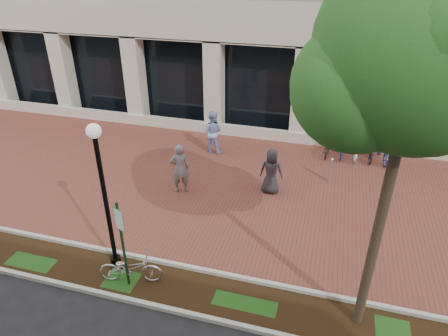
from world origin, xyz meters
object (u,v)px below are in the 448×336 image
(street_tree, at_px, (420,64))
(pedestrian_mid, at_px, (213,132))
(bollard, at_px, (331,170))
(parking_sign, at_px, (121,235))
(locked_bicycle, at_px, (130,268))
(pedestrian_left, at_px, (180,168))
(pedestrian_right, at_px, (271,172))
(bike_rack_cluster, at_px, (356,147))
(lamppost, at_px, (104,192))

(street_tree, distance_m, pedestrian_mid, 10.95)
(bollard, bearing_deg, parking_sign, -125.04)
(street_tree, bearing_deg, bollard, 99.17)
(pedestrian_mid, bearing_deg, locked_bicycle, 94.78)
(locked_bicycle, xyz_separation_m, pedestrian_left, (-0.37, 4.54, 0.49))
(locked_bicycle, distance_m, pedestrian_right, 6.02)
(parking_sign, bearing_deg, pedestrian_right, 86.22)
(street_tree, xyz_separation_m, pedestrian_mid, (-6.00, 7.58, -5.15))
(locked_bicycle, height_order, pedestrian_mid, pedestrian_mid)
(locked_bicycle, xyz_separation_m, bike_rack_cluster, (5.68, 9.02, 0.02))
(locked_bicycle, bearing_deg, parking_sign, 159.77)
(lamppost, relative_size, locked_bicycle, 2.55)
(pedestrian_right, xyz_separation_m, bike_rack_cluster, (2.93, 3.68, -0.39))
(lamppost, relative_size, pedestrian_right, 2.51)
(pedestrian_left, relative_size, pedestrian_mid, 1.00)
(pedestrian_right, relative_size, bollard, 1.67)
(pedestrian_left, bearing_deg, bike_rack_cluster, -170.40)
(pedestrian_left, bearing_deg, street_tree, 118.69)
(bike_rack_cluster, bearing_deg, bollard, -113.70)
(street_tree, xyz_separation_m, pedestrian_left, (-6.16, 4.22, -5.15))
(parking_sign, xyz_separation_m, bollard, (4.78, 6.82, -1.11))
(parking_sign, height_order, bike_rack_cluster, parking_sign)
(parking_sign, xyz_separation_m, pedestrian_mid, (-0.19, 8.06, -0.70))
(pedestrian_mid, xyz_separation_m, pedestrian_right, (2.96, -2.56, -0.08))
(pedestrian_left, bearing_deg, parking_sign, 67.41)
(pedestrian_left, relative_size, pedestrian_right, 1.10)
(street_tree, distance_m, bollard, 8.50)
(bollard, bearing_deg, street_tree, -80.83)
(street_tree, height_order, pedestrian_left, street_tree)
(parking_sign, xyz_separation_m, pedestrian_right, (2.77, 5.50, -0.78))
(pedestrian_right, distance_m, bike_rack_cluster, 4.72)
(bollard, xyz_separation_m, bike_rack_cluster, (0.91, 2.36, -0.06))
(pedestrian_right, height_order, bike_rack_cluster, pedestrian_right)
(street_tree, bearing_deg, parking_sign, -175.26)
(pedestrian_right, bearing_deg, locked_bicycle, 62.60)
(street_tree, relative_size, locked_bicycle, 4.84)
(lamppost, distance_m, pedestrian_right, 6.21)
(pedestrian_right, bearing_deg, parking_sign, 63.13)
(pedestrian_right, bearing_deg, pedestrian_mid, -41.01)
(parking_sign, bearing_deg, bollard, 77.87)
(lamppost, relative_size, bollard, 4.20)
(lamppost, xyz_separation_m, locked_bicycle, (0.69, -0.41, -1.96))
(bollard, distance_m, bike_rack_cluster, 2.53)
(parking_sign, bearing_deg, pedestrian_mid, 114.30)
(parking_sign, distance_m, bike_rack_cluster, 10.87)
(lamppost, distance_m, pedestrian_mid, 7.65)
(parking_sign, distance_m, lamppost, 1.17)
(street_tree, distance_m, locked_bicycle, 8.09)
(pedestrian_left, height_order, bollard, pedestrian_left)
(pedestrian_right, bearing_deg, bike_rack_cluster, -128.71)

